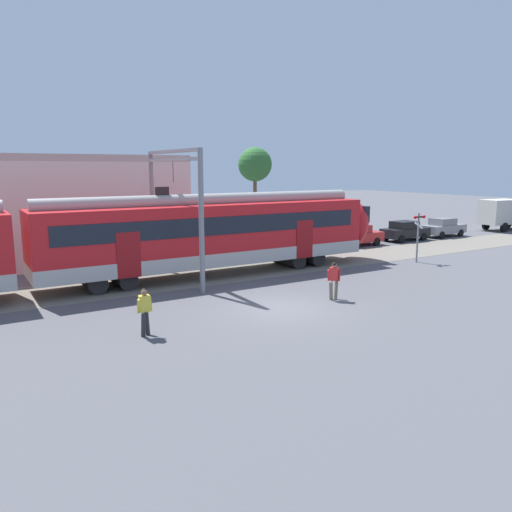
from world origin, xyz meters
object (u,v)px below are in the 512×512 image
object	(u,v)px
pedestrian_yellow	(145,309)
pedestrian_red	(334,278)
parked_car_red	(357,235)
parked_car_grey	(443,227)
parked_car_black	(405,231)
commuter_train	(38,246)
crossing_signal	(418,229)
box_truck	(505,213)

from	to	relation	value
pedestrian_yellow	pedestrian_red	xyz separation A→B (m)	(8.55, 0.35, 0.00)
parked_car_red	parked_car_grey	distance (m)	9.56
pedestrian_yellow	parked_car_red	world-z (taller)	pedestrian_yellow
parked_car_black	parked_car_grey	distance (m)	4.51
pedestrian_red	parked_car_red	distance (m)	15.72
commuter_train	pedestrian_red	size ratio (longest dim) A/B	22.83
pedestrian_red	crossing_signal	world-z (taller)	crossing_signal
pedestrian_yellow	box_truck	xyz separation A→B (m)	(37.85, 11.24, 0.61)
commuter_train	parked_car_black	world-z (taller)	commuter_train
commuter_train	parked_car_grey	bearing A→B (deg)	6.54
commuter_train	crossing_signal	size ratio (longest dim) A/B	12.68
pedestrian_yellow	parked_car_grey	xyz separation A→B (m)	(29.44, 11.26, -0.18)
parked_car_red	parked_car_grey	world-z (taller)	same
parked_car_grey	box_truck	bearing A→B (deg)	-0.15
parked_car_grey	crossing_signal	xyz separation A→B (m)	(-10.90, -6.77, 1.23)
pedestrian_yellow	pedestrian_red	world-z (taller)	same
pedestrian_red	parked_car_black	size ratio (longest dim) A/B	0.42
pedestrian_red	box_truck	size ratio (longest dim) A/B	0.31
commuter_train	parked_car_grey	world-z (taller)	commuter_train
commuter_train	pedestrian_red	xyz separation A→B (m)	(10.74, -7.29, -1.29)
pedestrian_yellow	parked_car_black	world-z (taller)	pedestrian_yellow
commuter_train	parked_car_grey	xyz separation A→B (m)	(31.63, 3.62, -1.47)
parked_car_red	commuter_train	bearing A→B (deg)	-170.70
box_truck	parked_car_black	bearing A→B (deg)	179.83
pedestrian_yellow	crossing_signal	world-z (taller)	crossing_signal
commuter_train	pedestrian_yellow	distance (m)	8.05
parked_car_black	box_truck	distance (m)	12.94
parked_car_red	pedestrian_yellow	bearing A→B (deg)	-150.49
parked_car_red	crossing_signal	world-z (taller)	crossing_signal
parked_car_black	crossing_signal	xyz separation A→B (m)	(-6.39, -6.79, 1.23)
pedestrian_red	parked_car_black	distance (m)	19.69
pedestrian_red	parked_car_red	size ratio (longest dim) A/B	0.41
pedestrian_red	parked_car_grey	bearing A→B (deg)	27.58
pedestrian_red	box_truck	distance (m)	31.26
box_truck	parked_car_grey	bearing A→B (deg)	179.85
parked_car_black	parked_car_red	bearing A→B (deg)	-179.68
box_truck	crossing_signal	distance (m)	20.46
pedestrian_red	parked_car_grey	xyz separation A→B (m)	(20.89, 10.91, -0.18)
pedestrian_yellow	parked_car_grey	size ratio (longest dim) A/B	0.41
box_truck	crossing_signal	xyz separation A→B (m)	(-19.31, -6.75, 0.44)
commuter_train	crossing_signal	bearing A→B (deg)	-8.63
pedestrian_yellow	crossing_signal	bearing A→B (deg)	13.61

